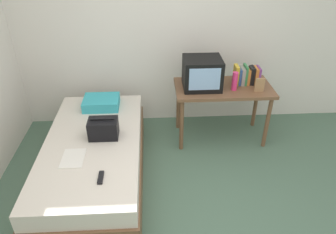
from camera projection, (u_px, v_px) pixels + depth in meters
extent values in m
plane|color=#4C6B56|center=(183.00, 228.00, 2.95)|extent=(8.00, 8.00, 0.00)
cube|color=silver|center=(170.00, 27.00, 3.96)|extent=(5.20, 0.10, 2.60)
cube|color=brown|center=(96.00, 166.00, 3.44)|extent=(1.00, 2.00, 0.32)
cube|color=beige|center=(93.00, 148.00, 3.31)|extent=(0.97, 1.94, 0.19)
cube|color=brown|center=(223.00, 88.00, 3.84)|extent=(1.16, 0.60, 0.04)
cylinder|color=brown|center=(182.00, 125.00, 3.80)|extent=(0.05, 0.05, 0.69)
cylinder|color=brown|center=(267.00, 123.00, 3.85)|extent=(0.05, 0.05, 0.69)
cylinder|color=brown|center=(178.00, 106.00, 4.21)|extent=(0.05, 0.05, 0.69)
cylinder|color=brown|center=(256.00, 103.00, 4.26)|extent=(0.05, 0.05, 0.69)
cube|color=black|center=(202.00, 73.00, 3.72)|extent=(0.44, 0.38, 0.36)
cube|color=#8CB2E0|center=(205.00, 79.00, 3.55)|extent=(0.35, 0.01, 0.26)
cylinder|color=#E53372|center=(235.00, 81.00, 3.70)|extent=(0.07, 0.07, 0.22)
cube|color=gold|center=(236.00, 75.00, 3.83)|extent=(0.04, 0.14, 0.24)
cube|color=#2D5699|center=(239.00, 76.00, 3.84)|extent=(0.03, 0.15, 0.20)
cube|color=gray|center=(242.00, 76.00, 3.84)|extent=(0.04, 0.16, 0.21)
cube|color=#337F47|center=(245.00, 75.00, 3.84)|extent=(0.03, 0.16, 0.24)
cube|color=#CC7233|center=(247.00, 76.00, 3.85)|extent=(0.03, 0.15, 0.19)
cube|color=black|center=(250.00, 75.00, 3.85)|extent=(0.03, 0.13, 0.21)
cube|color=black|center=(253.00, 75.00, 3.85)|extent=(0.02, 0.14, 0.21)
cube|color=#CC7233|center=(255.00, 76.00, 3.85)|extent=(0.04, 0.16, 0.20)
cube|color=#7A3D89|center=(258.00, 75.00, 3.85)|extent=(0.03, 0.16, 0.21)
cube|color=#9E754C|center=(260.00, 85.00, 3.67)|extent=(0.11, 0.02, 0.17)
cube|color=#33A8B7|center=(101.00, 103.00, 3.82)|extent=(0.42, 0.33, 0.12)
cube|color=black|center=(103.00, 129.00, 3.27)|extent=(0.30, 0.20, 0.20)
cylinder|color=black|center=(102.00, 119.00, 3.21)|extent=(0.24, 0.02, 0.02)
cube|color=white|center=(73.00, 158.00, 3.01)|extent=(0.21, 0.29, 0.01)
cube|color=black|center=(101.00, 178.00, 2.77)|extent=(0.04, 0.16, 0.02)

